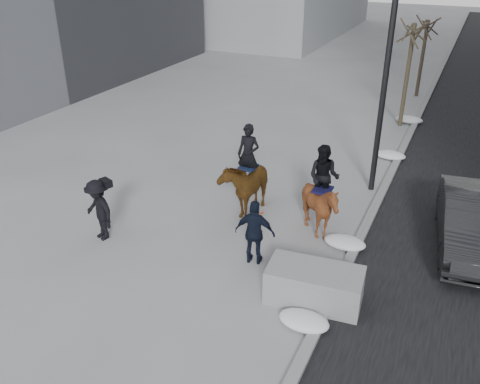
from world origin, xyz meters
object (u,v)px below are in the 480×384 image
at_px(planter, 314,285).
at_px(mounted_right, 321,201).
at_px(car_near, 472,223).
at_px(mounted_left, 246,180).

relative_size(planter, mounted_right, 0.82).
distance_m(car_near, mounted_right, 4.00).
distance_m(planter, car_near, 5.01).
bearing_deg(mounted_right, planter, -75.02).
distance_m(planter, mounted_right, 3.03).
bearing_deg(planter, mounted_left, 134.12).
height_order(mounted_left, mounted_right, mounted_left).
bearing_deg(planter, mounted_right, 104.98).
xyz_separation_m(planter, mounted_right, (-0.77, 2.86, 0.62)).
bearing_deg(mounted_right, mounted_left, 170.06).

